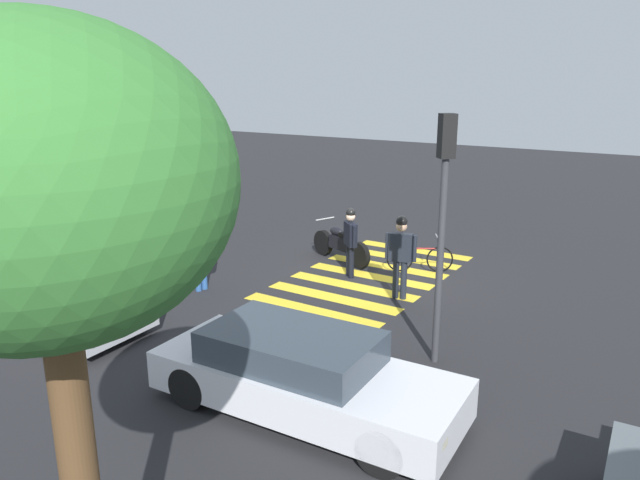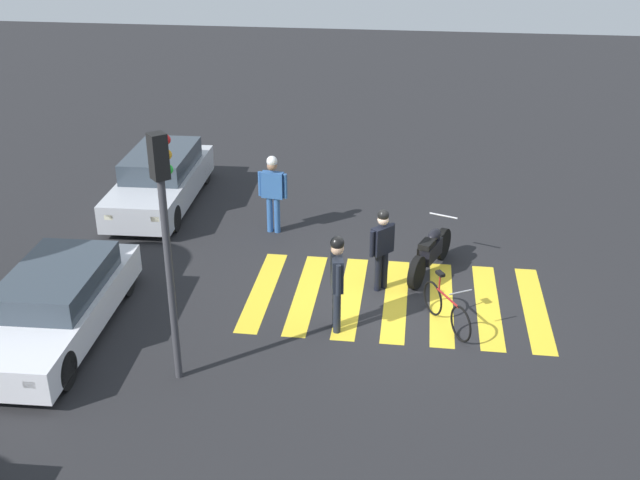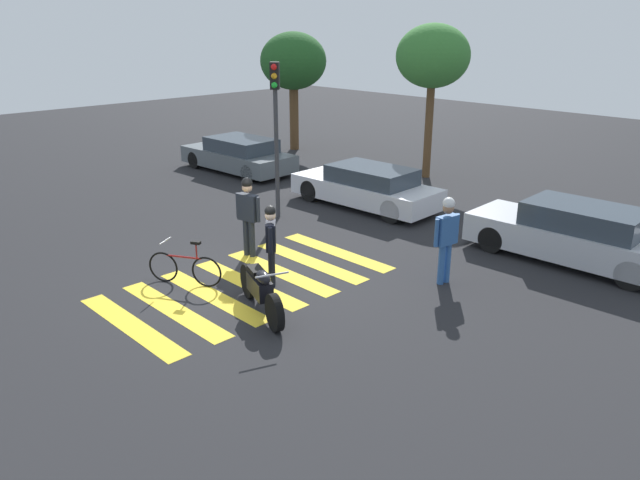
{
  "view_description": "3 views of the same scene",
  "coord_description": "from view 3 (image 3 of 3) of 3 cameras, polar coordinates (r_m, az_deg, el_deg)",
  "views": [
    {
      "loc": [
        -6.49,
        12.56,
        4.79
      ],
      "look_at": [
        0.43,
        1.67,
        1.25
      ],
      "focal_mm": 33.38,
      "sensor_mm": 36.0,
      "label": 1
    },
    {
      "loc": [
        -13.37,
        -0.26,
        7.58
      ],
      "look_at": [
        0.43,
        1.58,
        1.0
      ],
      "focal_mm": 43.03,
      "sensor_mm": 36.0,
      "label": 2
    },
    {
      "loc": [
        9.52,
        -7.16,
        5.25
      ],
      "look_at": [
        0.8,
        1.35,
        0.85
      ],
      "focal_mm": 34.13,
      "sensor_mm": 36.0,
      "label": 3
    }
  ],
  "objects": [
    {
      "name": "ground_plane",
      "position": [
        13.02,
        -6.75,
        -4.09
      ],
      "size": [
        60.0,
        60.0,
        0.0
      ],
      "primitive_type": "plane",
      "color": "#232326"
    },
    {
      "name": "leaning_bicycle",
      "position": [
        13.07,
        -12.55,
        -2.56
      ],
      "size": [
        1.48,
        0.87,
        1.0
      ],
      "color": "black",
      "rests_on": "ground_plane"
    },
    {
      "name": "officer_on_foot",
      "position": [
        12.54,
        -4.62,
        -0.0
      ],
      "size": [
        0.52,
        0.47,
        1.75
      ],
      "color": "black",
      "rests_on": "ground_plane"
    },
    {
      "name": "street_tree_mid",
      "position": [
        21.58,
        10.54,
        16.49
      ],
      "size": [
        2.48,
        2.48,
        5.21
      ],
      "color": "brown",
      "rests_on": "ground_plane"
    },
    {
      "name": "car_grey_coupe",
      "position": [
        22.75,
        -7.63,
        7.9
      ],
      "size": [
        4.67,
        2.01,
        1.26
      ],
      "color": "black",
      "rests_on": "ground_plane"
    },
    {
      "name": "car_white_van",
      "position": [
        18.18,
        4.41,
        4.98
      ],
      "size": [
        4.67,
        1.89,
        1.24
      ],
      "color": "black",
      "rests_on": "ground_plane"
    },
    {
      "name": "crosswalk_stripes",
      "position": [
        13.01,
        -6.75,
        -4.07
      ],
      "size": [
        3.31,
        5.85,
        0.01
      ],
      "color": "yellow",
      "rests_on": "ground_plane"
    },
    {
      "name": "pedestrian_bystander",
      "position": [
        12.84,
        11.78,
        0.6
      ],
      "size": [
        0.26,
        0.7,
        1.89
      ],
      "color": "#2D5999",
      "rests_on": "ground_plane"
    },
    {
      "name": "officer_by_motorcycle",
      "position": [
        14.17,
        -6.77,
        2.76
      ],
      "size": [
        0.69,
        0.29,
        1.9
      ],
      "color": "#1E232D",
      "rests_on": "ground_plane"
    },
    {
      "name": "police_motorcycle",
      "position": [
        11.56,
        -5.59,
        -4.65
      ],
      "size": [
        2.14,
        0.99,
        1.07
      ],
      "color": "black",
      "rests_on": "ground_plane"
    },
    {
      "name": "street_tree_near",
      "position": [
        26.31,
        -2.52,
        16.33
      ],
      "size": [
        2.75,
        2.75,
        4.86
      ],
      "color": "brown",
      "rests_on": "ground_plane"
    },
    {
      "name": "car_silver_sedan",
      "position": [
        15.07,
        22.74,
        0.5
      ],
      "size": [
        4.71,
        1.87,
        1.37
      ],
      "color": "black",
      "rests_on": "ground_plane"
    },
    {
      "name": "traffic_light_pole",
      "position": [
        16.68,
        -4.18,
        11.53
      ],
      "size": [
        0.34,
        0.35,
        4.25
      ],
      "color": "#38383D",
      "rests_on": "ground_plane"
    }
  ]
}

